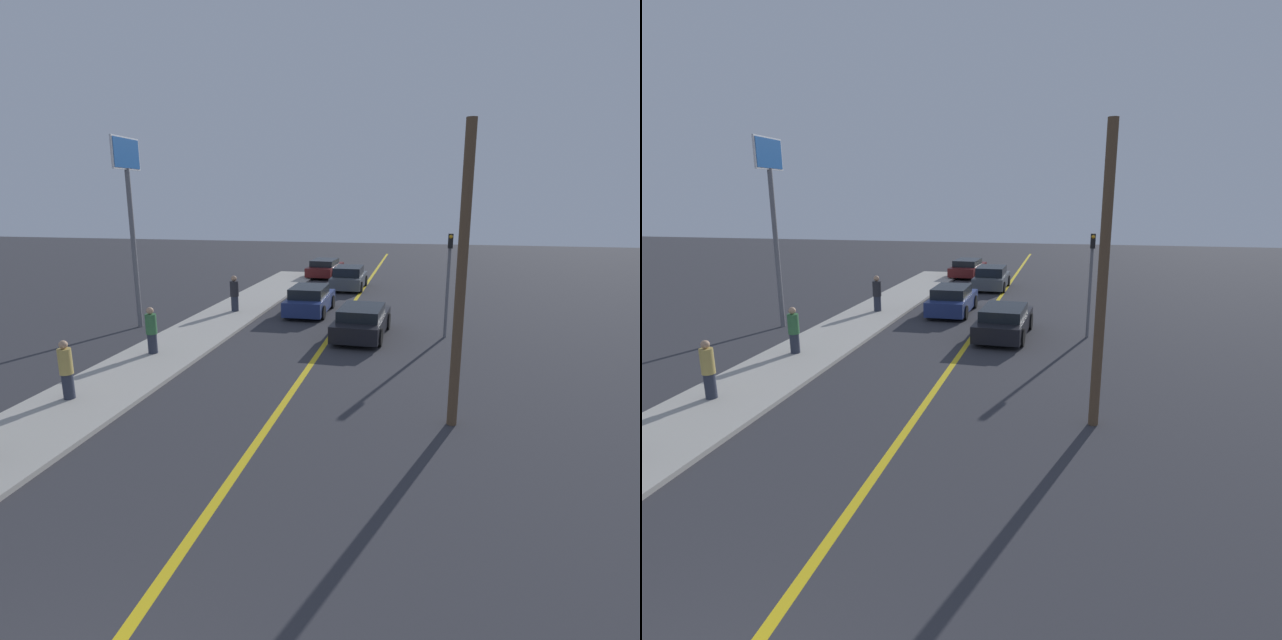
# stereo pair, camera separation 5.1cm
# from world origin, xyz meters

# --- Properties ---
(road_center_line) EXTENTS (0.20, 60.00, 0.01)m
(road_center_line) POSITION_xyz_m (0.00, 18.00, 0.00)
(road_center_line) COLOR gold
(road_center_line) RESTS_ON ground_plane
(sidewalk_left) EXTENTS (2.92, 33.32, 0.12)m
(sidewalk_left) POSITION_xyz_m (-5.32, 16.66, 0.06)
(sidewalk_left) COLOR #ADA89E
(sidewalk_left) RESTS_ON ground_plane
(car_near_right_lane) EXTENTS (2.09, 4.26, 1.25)m
(car_near_right_lane) POSITION_xyz_m (1.22, 17.11, 0.62)
(car_near_right_lane) COLOR black
(car_near_right_lane) RESTS_ON ground_plane
(car_ahead_center) EXTENTS (1.93, 4.02, 1.33)m
(car_ahead_center) POSITION_xyz_m (-1.73, 20.75, 0.64)
(car_ahead_center) COLOR navy
(car_ahead_center) RESTS_ON ground_plane
(car_far_distant) EXTENTS (1.95, 3.92, 1.39)m
(car_far_distant) POSITION_xyz_m (-0.87, 27.71, 0.66)
(car_far_distant) COLOR #4C5156
(car_far_distant) RESTS_ON ground_plane
(car_parked_left_lot) EXTENTS (2.10, 4.36, 1.23)m
(car_parked_left_lot) POSITION_xyz_m (-3.25, 32.28, 0.61)
(car_parked_left_lot) COLOR maroon
(car_parked_left_lot) RESTS_ON ground_plane
(pedestrian_mid_group) EXTENTS (0.35, 0.35, 1.63)m
(pedestrian_mid_group) POSITION_xyz_m (-5.71, 8.85, 0.93)
(pedestrian_mid_group) COLOR #282D3D
(pedestrian_mid_group) RESTS_ON sidewalk_left
(pedestrian_far_standing) EXTENTS (0.38, 0.38, 1.64)m
(pedestrian_far_standing) POSITION_xyz_m (-5.61, 13.02, 0.93)
(pedestrian_far_standing) COLOR #282D3D
(pedestrian_far_standing) RESTS_ON sidewalk_left
(pedestrian_by_sign) EXTENTS (0.41, 0.41, 1.71)m
(pedestrian_by_sign) POSITION_xyz_m (-5.23, 19.94, 0.97)
(pedestrian_by_sign) COLOR #282D3D
(pedestrian_by_sign) RESTS_ON sidewalk_left
(traffic_light) EXTENTS (0.18, 0.40, 4.10)m
(traffic_light) POSITION_xyz_m (4.49, 17.57, 2.51)
(traffic_light) COLOR slate
(traffic_light) RESTS_ON ground_plane
(roadside_sign) EXTENTS (0.20, 1.88, 7.75)m
(roadside_sign) POSITION_xyz_m (-8.31, 16.70, 5.68)
(roadside_sign) COLOR slate
(roadside_sign) RESTS_ON ground_plane
(utility_pole) EXTENTS (0.24, 0.24, 7.07)m
(utility_pole) POSITION_xyz_m (4.37, 9.56, 3.53)
(utility_pole) COLOR brown
(utility_pole) RESTS_ON ground_plane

